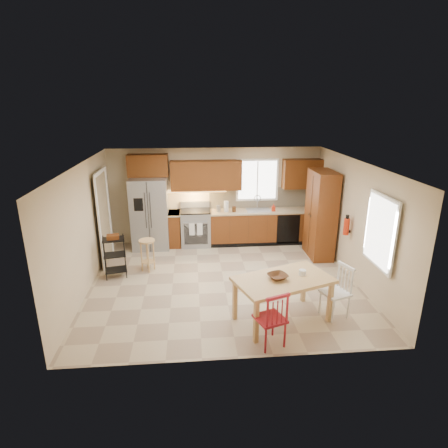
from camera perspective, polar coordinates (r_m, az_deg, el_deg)
floor at (r=8.02m, az=-0.04°, el=-8.74°), size 5.50×5.50×0.00m
ceiling at (r=7.22m, az=-0.04°, el=9.18°), size 5.50×5.00×0.02m
wall_back at (r=9.92m, az=-1.28°, el=4.38°), size 5.50×0.02×2.50m
wall_front at (r=5.23m, az=2.35°, el=-9.03°), size 5.50×0.02×2.50m
wall_left at (r=7.80m, az=-20.60°, el=-0.79°), size 0.02×5.00×2.50m
wall_right at (r=8.22m, az=19.43°, el=0.30°), size 0.02×5.00×2.50m
refrigerator at (r=9.69m, az=-11.20°, el=1.59°), size 0.92×0.75×1.82m
range_stove at (r=9.83m, az=-4.33°, el=-0.62°), size 0.76×0.63×0.92m
base_cabinet_narrow at (r=9.85m, az=-7.53°, el=-0.74°), size 0.30×0.60×0.90m
base_cabinet_run at (r=10.03m, az=6.24°, el=-0.35°), size 2.92×0.60×0.90m
dishwasher at (r=9.88m, az=9.75°, el=-0.80°), size 0.60×0.02×0.78m
backsplash at (r=10.09m, az=6.08°, el=4.07°), size 2.92×0.03×0.55m
upper_over_fridge at (r=9.62m, az=-11.53°, el=8.74°), size 1.00×0.35×0.55m
upper_left_block at (r=9.61m, az=-2.74°, el=7.41°), size 1.80×0.35×0.75m
upper_right_block at (r=10.02m, az=11.82°, el=7.50°), size 1.00×0.35×0.75m
window_back at (r=9.94m, az=5.09°, el=6.70°), size 1.12×0.04×1.12m
sink at (r=9.87m, az=5.24°, el=1.87°), size 0.62×0.46×0.16m
undercab_glow at (r=9.67m, az=-4.48°, el=5.04°), size 1.60×0.30×0.01m
soap_bottle at (r=9.81m, az=7.55°, el=2.51°), size 0.09×0.09×0.19m
paper_towel at (r=9.66m, az=0.34°, el=2.69°), size 0.12×0.12×0.28m
canister_steel at (r=9.65m, az=-0.84°, el=2.38°), size 0.11×0.11×0.18m
canister_wood at (r=9.67m, az=1.54°, el=2.27°), size 0.10×0.10×0.14m
pantry at (r=9.22m, az=14.53°, el=1.39°), size 0.50×0.95×2.10m
fire_extinguisher at (r=8.35m, az=18.16°, el=-0.38°), size 0.12×0.12×0.36m
window_right at (r=7.15m, az=22.74°, el=-1.06°), size 0.04×1.02×1.32m
doorway at (r=9.04m, az=-17.90°, el=0.73°), size 0.04×0.95×2.10m
dining_table at (r=6.63m, az=8.87°, el=-11.34°), size 1.82×1.39×0.78m
chair_red at (r=5.98m, az=7.04°, el=-13.97°), size 0.57×0.57×0.94m
chair_white at (r=6.91m, az=16.60°, el=-9.89°), size 0.57×0.57×0.94m
table_bowl at (r=6.42m, az=8.17°, el=-8.29°), size 0.42×0.42×0.08m
table_jar at (r=6.61m, az=11.84°, el=-7.42°), size 0.16×0.16×0.14m
bar_stool at (r=8.54m, az=-11.55°, el=-4.67°), size 0.42×0.42×0.73m
utility_cart at (r=8.39m, az=-16.29°, el=-4.83°), size 0.52×0.44×0.91m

